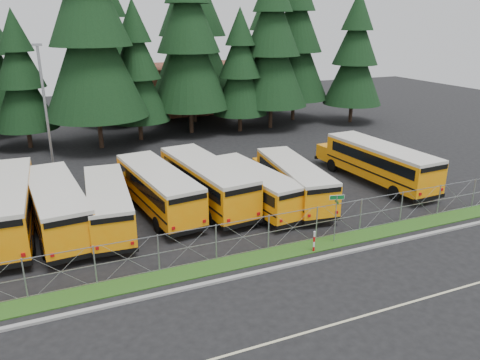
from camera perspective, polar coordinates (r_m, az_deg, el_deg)
name	(u,v)px	position (r m, az deg, el deg)	size (l,w,h in m)	color
ground	(276,238)	(26.90, 4.43, -7.09)	(120.00, 120.00, 0.00)	black
curb	(304,262)	(24.49, 7.81, -9.87)	(50.00, 0.25, 0.12)	gray
grass_verge	(291,251)	(25.56, 6.20, -8.56)	(50.00, 1.40, 0.06)	#244914
road_lane_line	(364,316)	(21.13, 14.83, -15.72)	(50.00, 0.12, 0.01)	beige
chainlink_fence	(285,229)	(25.67, 5.52, -5.98)	(44.00, 0.10, 2.00)	#989BA0
brick_building	(179,88)	(64.33, -7.41, 11.06)	(22.00, 10.00, 6.00)	brown
bus_0	(6,207)	(30.06, -26.59, -2.98)	(2.85, 12.07, 3.17)	orange
bus_1	(56,207)	(29.25, -21.50, -3.10)	(2.63, 11.13, 2.92)	orange
bus_2	(108,205)	(28.94, -15.81, -2.96)	(2.40, 10.16, 2.66)	orange
bus_3	(156,190)	(30.47, -10.17, -1.18)	(2.59, 10.97, 2.88)	orange
bus_4	(204,183)	(31.17, -4.42, -0.32)	(2.72, 11.53, 3.02)	orange
bus_5	(251,188)	(30.74, 1.39, -0.95)	(2.36, 9.99, 2.62)	orange
bus_6	(292,181)	(31.93, 6.36, -0.18)	(2.45, 10.40, 2.73)	orange
bus_east	(376,164)	(36.60, 16.29, 1.91)	(2.71, 11.47, 3.01)	orange
street_sign	(336,208)	(26.08, 11.65, -3.42)	(0.82, 0.54, 2.81)	#989BA0
striped_bollard	(314,242)	(25.40, 9.01, -7.43)	(0.11, 0.11, 1.20)	#B20C0C
light_standard	(46,108)	(38.41, -22.62, 8.15)	(0.70, 0.35, 10.14)	#989BA0
conifer_2	(21,81)	(48.63, -25.16, 10.92)	(5.79, 5.79, 12.80)	black
conifer_3	(90,34)	(45.73, -17.76, 16.56)	(9.49, 9.49, 20.99)	black
conifer_4	(136,72)	(48.32, -12.51, 12.76)	(6.21, 6.21, 13.73)	black
conifer_5	(189,43)	(50.45, -6.30, 16.24)	(8.51, 8.51, 18.83)	black
conifer_6	(240,71)	(51.17, 0.01, 13.13)	(5.89, 5.89, 13.02)	black
conifer_7	(272,47)	(52.79, 3.92, 15.83)	(8.01, 8.01, 17.72)	black
conifer_8	(295,44)	(57.43, 6.76, 16.13)	(8.12, 8.12, 17.96)	black
conifer_9	(355,58)	(57.36, 13.83, 14.25)	(6.79, 6.79, 15.01)	black
conifer_11	(110,50)	(56.46, -15.52, 15.05)	(7.68, 7.68, 16.98)	black
conifer_12	(192,26)	(56.00, -5.87, 18.15)	(9.95, 9.95, 21.99)	black
conifer_13	(263,55)	(62.51, 2.80, 15.00)	(6.68, 6.68, 14.77)	black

